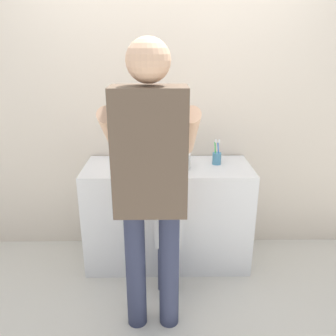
# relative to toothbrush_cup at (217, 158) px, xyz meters

# --- Properties ---
(ground_plane) EXTENTS (14.00, 14.00, 0.00)m
(ground_plane) POSITION_rel_toothbrush_cup_xyz_m (-0.39, -0.34, -0.91)
(ground_plane) COLOR silver
(back_wall) EXTENTS (4.40, 0.08, 2.70)m
(back_wall) POSITION_rel_toothbrush_cup_xyz_m (-0.39, 0.28, 0.44)
(back_wall) COLOR beige
(back_wall) RESTS_ON ground
(vanity_cabinet) EXTENTS (1.33, 0.54, 0.85)m
(vanity_cabinet) POSITION_rel_toothbrush_cup_xyz_m (-0.39, -0.04, -0.48)
(vanity_cabinet) COLOR white
(vanity_cabinet) RESTS_ON ground
(sink_basin) EXTENTS (0.36, 0.36, 0.11)m
(sink_basin) POSITION_rel_toothbrush_cup_xyz_m (-0.39, -0.06, 0.00)
(sink_basin) COLOR silver
(sink_basin) RESTS_ON vanity_cabinet
(faucet) EXTENTS (0.18, 0.14, 0.18)m
(faucet) POSITION_rel_toothbrush_cup_xyz_m (-0.39, 0.16, 0.03)
(faucet) COLOR #B7BABF
(faucet) RESTS_ON vanity_cabinet
(toothbrush_cup) EXTENTS (0.07, 0.07, 0.21)m
(toothbrush_cup) POSITION_rel_toothbrush_cup_xyz_m (0.00, 0.00, 0.00)
(toothbrush_cup) COLOR #4C8EB2
(toothbrush_cup) RESTS_ON vanity_cabinet
(child_toddler) EXTENTS (0.26, 0.26, 0.85)m
(child_toddler) POSITION_rel_toothbrush_cup_xyz_m (-0.39, -0.44, -0.40)
(child_toddler) COLOR #2D334C
(child_toddler) RESTS_ON ground
(adult_parent) EXTENTS (0.56, 0.58, 1.80)m
(adult_parent) POSITION_rel_toothbrush_cup_xyz_m (-0.50, -0.76, 0.17)
(adult_parent) COLOR #2D334C
(adult_parent) RESTS_ON ground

